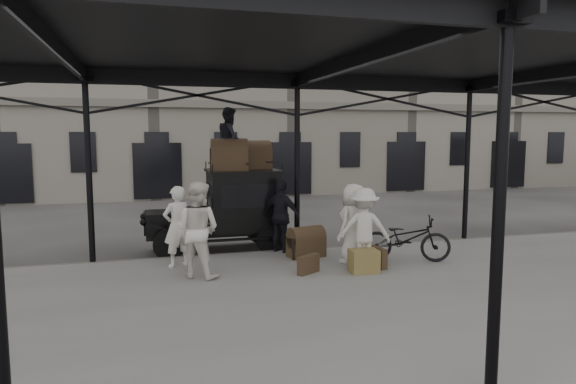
% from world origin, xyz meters
% --- Properties ---
extents(ground, '(120.00, 120.00, 0.00)m').
position_xyz_m(ground, '(0.00, 0.00, 0.00)').
color(ground, '#383533').
rests_on(ground, ground).
extents(platform, '(28.00, 8.00, 0.15)m').
position_xyz_m(platform, '(0.00, -2.00, 0.07)').
color(platform, slate).
rests_on(platform, ground).
extents(canopy, '(22.50, 9.00, 4.74)m').
position_xyz_m(canopy, '(0.00, -1.72, 4.60)').
color(canopy, black).
rests_on(canopy, ground).
extents(building_frontage, '(64.00, 8.00, 14.00)m').
position_xyz_m(building_frontage, '(0.00, 18.00, 7.00)').
color(building_frontage, slate).
rests_on(building_frontage, ground).
extents(taxi, '(3.65, 1.55, 2.18)m').
position_xyz_m(taxi, '(-1.55, 2.96, 1.20)').
color(taxi, black).
rests_on(taxi, ground).
extents(porter_left, '(0.79, 0.67, 1.83)m').
position_xyz_m(porter_left, '(-3.10, 1.06, 1.07)').
color(porter_left, silver).
rests_on(porter_left, platform).
extents(porter_midleft, '(1.24, 1.20, 2.02)m').
position_xyz_m(porter_midleft, '(-2.73, 0.09, 1.16)').
color(porter_midleft, silver).
rests_on(porter_midleft, platform).
extents(porter_centre, '(1.08, 0.98, 1.85)m').
position_xyz_m(porter_centre, '(0.87, 0.33, 1.07)').
color(porter_centre, beige).
rests_on(porter_centre, platform).
extents(porter_official, '(1.04, 1.11, 1.84)m').
position_xyz_m(porter_official, '(-0.47, 1.80, 1.07)').
color(porter_official, black).
rests_on(porter_official, platform).
extents(porter_right, '(1.31, 1.00, 1.80)m').
position_xyz_m(porter_right, '(0.90, -0.19, 1.05)').
color(porter_right, beige).
rests_on(porter_right, platform).
extents(bicycle, '(2.17, 1.44, 1.08)m').
position_xyz_m(bicycle, '(2.12, 0.11, 0.69)').
color(bicycle, black).
rests_on(bicycle, platform).
extents(porter_roof, '(0.74, 0.89, 1.64)m').
position_xyz_m(porter_roof, '(-1.58, 2.87, 3.00)').
color(porter_roof, black).
rests_on(porter_roof, taxi).
extents(steamer_trunk_roof_near, '(0.99, 0.65, 0.69)m').
position_xyz_m(steamer_trunk_roof_near, '(-1.63, 2.72, 2.53)').
color(steamer_trunk_roof_near, '#442E1F').
rests_on(steamer_trunk_roof_near, taxi).
extents(steamer_trunk_roof_far, '(0.97, 0.70, 0.64)m').
position_xyz_m(steamer_trunk_roof_far, '(-0.88, 3.17, 2.50)').
color(steamer_trunk_roof_far, '#442E1F').
rests_on(steamer_trunk_roof_far, taxi).
extents(steamer_trunk_platform, '(0.95, 0.70, 0.62)m').
position_xyz_m(steamer_trunk_platform, '(-0.03, 1.13, 0.46)').
color(steamer_trunk_platform, '#442E1F').
rests_on(steamer_trunk_platform, platform).
extents(wicker_hamper, '(0.62, 0.48, 0.50)m').
position_xyz_m(wicker_hamper, '(0.75, -0.54, 0.40)').
color(wicker_hamper, olive).
rests_on(wicker_hamper, platform).
extents(suitcase_upright, '(0.19, 0.61, 0.45)m').
position_xyz_m(suitcase_upright, '(1.24, -0.22, 0.38)').
color(suitcase_upright, '#442E1F').
rests_on(suitcase_upright, platform).
extents(suitcase_flat, '(0.58, 0.45, 0.40)m').
position_xyz_m(suitcase_flat, '(-0.43, -0.31, 0.35)').
color(suitcase_flat, '#442E1F').
rests_on(suitcase_flat, platform).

